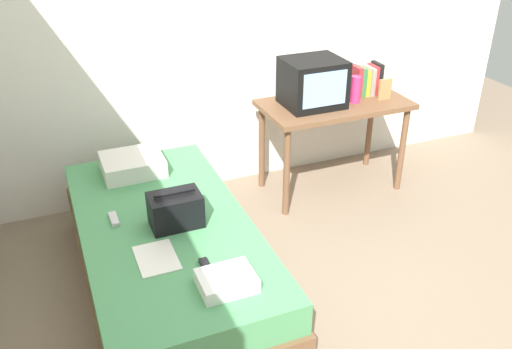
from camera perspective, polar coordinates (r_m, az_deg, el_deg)
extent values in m
plane|color=#84705B|center=(3.37, 10.44, -15.33)|extent=(8.00, 8.00, 0.00)
cube|color=silver|center=(4.35, -2.36, 15.14)|extent=(5.20, 0.10, 2.60)
cube|color=brown|center=(3.50, -9.06, -9.76)|extent=(1.00, 2.00, 0.32)
cube|color=#4C935B|center=(3.35, -9.39, -6.33)|extent=(0.97, 1.94, 0.19)
cube|color=brown|center=(4.36, 8.23, 7.25)|extent=(1.16, 0.60, 0.04)
cylinder|color=brown|center=(4.10, 3.21, 0.19)|extent=(0.05, 0.05, 0.72)
cylinder|color=brown|center=(4.60, 15.01, 2.53)|extent=(0.05, 0.05, 0.72)
cylinder|color=brown|center=(4.49, 0.60, 2.89)|extent=(0.05, 0.05, 0.72)
cylinder|color=brown|center=(4.95, 11.79, 4.81)|extent=(0.05, 0.05, 0.72)
cube|color=black|center=(4.21, 5.93, 9.53)|extent=(0.44, 0.38, 0.36)
cube|color=#8CB2E0|center=(4.05, 7.22, 8.81)|extent=(0.35, 0.01, 0.26)
cylinder|color=#E53372|center=(4.34, 10.36, 8.74)|extent=(0.08, 0.08, 0.21)
cube|color=#B72D33|center=(4.48, 10.40, 9.57)|extent=(0.04, 0.14, 0.24)
cube|color=#337F47|center=(4.50, 10.85, 9.55)|extent=(0.04, 0.13, 0.23)
cube|color=gold|center=(4.53, 11.25, 9.45)|extent=(0.03, 0.13, 0.21)
cube|color=gray|center=(4.54, 11.67, 9.61)|extent=(0.04, 0.16, 0.22)
cube|color=#B72D33|center=(4.56, 12.07, 9.70)|extent=(0.03, 0.14, 0.23)
cube|color=black|center=(4.58, 12.45, 9.84)|extent=(0.03, 0.15, 0.25)
cube|color=#B27F4C|center=(4.46, 13.31, 8.66)|extent=(0.11, 0.02, 0.17)
cube|color=silver|center=(3.86, -12.77, 1.04)|extent=(0.41, 0.35, 0.12)
cube|color=black|center=(3.21, -8.41, -3.68)|extent=(0.30, 0.20, 0.20)
cylinder|color=black|center=(3.15, -8.55, -1.91)|extent=(0.24, 0.02, 0.02)
cube|color=white|center=(3.01, -10.35, -8.57)|extent=(0.21, 0.29, 0.01)
cube|color=black|center=(2.90, -5.17, -9.66)|extent=(0.04, 0.16, 0.02)
cube|color=#B7B7BC|center=(3.37, -14.62, -4.51)|extent=(0.04, 0.14, 0.02)
cube|color=white|center=(2.76, -3.08, -11.03)|extent=(0.28, 0.22, 0.08)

